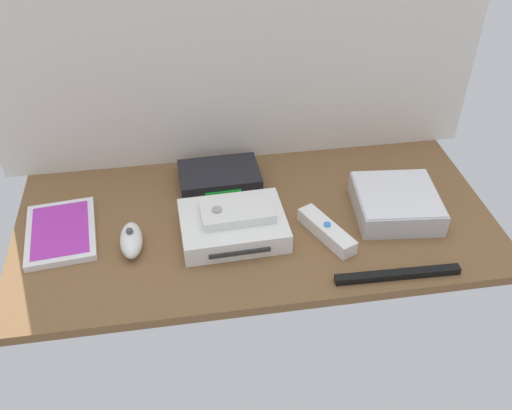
# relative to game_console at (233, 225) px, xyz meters

# --- Properties ---
(ground_plane) EXTENTS (1.00, 0.48, 0.02)m
(ground_plane) POSITION_rel_game_console_xyz_m (0.05, 0.04, -0.03)
(ground_plane) COLOR brown
(ground_plane) RESTS_ON ground
(back_wall) EXTENTS (1.10, 0.01, 0.64)m
(back_wall) POSITION_rel_game_console_xyz_m (0.05, 0.28, 0.30)
(back_wall) COLOR silver
(back_wall) RESTS_ON ground
(game_console) EXTENTS (0.22, 0.17, 0.04)m
(game_console) POSITION_rel_game_console_xyz_m (0.00, 0.00, 0.00)
(game_console) COLOR white
(game_console) RESTS_ON ground_plane
(mini_computer) EXTENTS (0.19, 0.19, 0.05)m
(mini_computer) POSITION_rel_game_console_xyz_m (0.35, 0.01, 0.00)
(mini_computer) COLOR silver
(mini_computer) RESTS_ON ground_plane
(game_case) EXTENTS (0.15, 0.20, 0.02)m
(game_case) POSITION_rel_game_console_xyz_m (-0.35, 0.05, -0.01)
(game_case) COLOR white
(game_case) RESTS_ON ground_plane
(network_router) EXTENTS (0.18, 0.13, 0.03)m
(network_router) POSITION_rel_game_console_xyz_m (-0.01, 0.18, -0.00)
(network_router) COLOR black
(network_router) RESTS_ON ground_plane
(remote_wand) EXTENTS (0.09, 0.15, 0.03)m
(remote_wand) POSITION_rel_game_console_xyz_m (0.19, -0.04, -0.01)
(remote_wand) COLOR white
(remote_wand) RESTS_ON ground_plane
(remote_nunchuk) EXTENTS (0.05, 0.10, 0.05)m
(remote_nunchuk) POSITION_rel_game_console_xyz_m (-0.20, -0.01, -0.00)
(remote_nunchuk) COLOR white
(remote_nunchuk) RESTS_ON ground_plane
(remote_classic_pad) EXTENTS (0.15, 0.09, 0.02)m
(remote_classic_pad) POSITION_rel_game_console_xyz_m (0.01, 0.00, 0.03)
(remote_classic_pad) COLOR white
(remote_classic_pad) RESTS_ON game_console
(sensor_bar) EXTENTS (0.24, 0.03, 0.01)m
(sensor_bar) POSITION_rel_game_console_xyz_m (0.29, -0.17, -0.01)
(sensor_bar) COLOR black
(sensor_bar) RESTS_ON ground_plane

